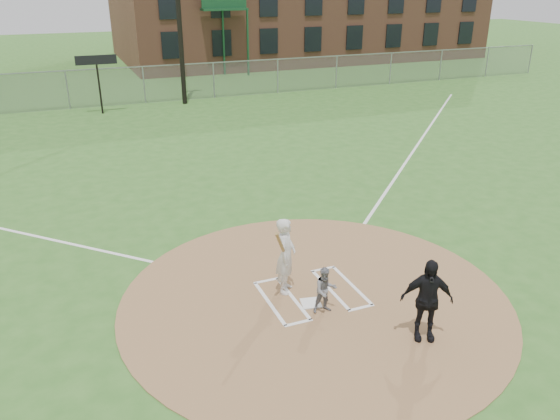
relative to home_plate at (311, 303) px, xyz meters
name	(u,v)px	position (x,y,z in m)	size (l,w,h in m)	color
ground	(315,298)	(0.18, 0.20, -0.03)	(140.00, 140.00, 0.00)	#306321
dirt_circle	(315,298)	(0.18, 0.20, -0.02)	(8.40, 8.40, 0.02)	#9A7149
home_plate	(311,303)	(0.00, 0.00, 0.00)	(0.41, 0.41, 0.03)	white
foul_line_first	(417,146)	(9.18, 9.20, -0.03)	(0.10, 24.00, 0.01)	white
catcher	(325,290)	(0.14, -0.37, 0.49)	(0.49, 0.38, 1.01)	slate
umpire	(427,300)	(1.50, -1.88, 0.82)	(0.98, 0.41, 1.68)	black
batters_boxes	(312,294)	(0.18, 0.35, -0.01)	(2.08, 1.88, 0.01)	white
batter_at_plate	(286,256)	(-0.29, 0.70, 0.86)	(0.86, 1.04, 1.78)	silver
outfield_fence	(144,85)	(0.18, 22.20, 0.98)	(56.08, 0.08, 2.03)	slate
scoreboard_sign	(97,66)	(-2.32, 20.40, 2.35)	(2.00, 0.10, 2.93)	black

